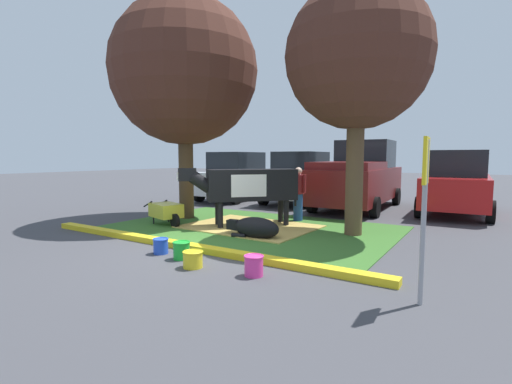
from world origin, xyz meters
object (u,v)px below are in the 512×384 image
at_px(shade_tree_left, 184,72).
at_px(sedan_blue, 457,183).
at_px(sedan_silver, 301,178).
at_px(bucket_green, 182,250).
at_px(hatchback_white, 237,177).
at_px(bucket_pink, 254,265).
at_px(bucket_yellow, 193,259).
at_px(pickup_truck_maroon, 359,177).
at_px(person_handler, 298,193).
at_px(shade_tree_right, 357,58).
at_px(parking_sign, 425,188).
at_px(bucket_blue, 161,246).
at_px(calf_lying, 255,228).
at_px(cow_holstein, 248,185).
at_px(wheelbarrow, 166,211).

height_order(shade_tree_left, sedan_blue, shade_tree_left).
relative_size(shade_tree_left, sedan_silver, 1.43).
distance_m(bucket_green, hatchback_white, 9.33).
distance_m(bucket_pink, sedan_blue, 8.93).
xyz_separation_m(shade_tree_left, bucket_yellow, (3.49, -3.59, -4.10)).
bearing_deg(pickup_truck_maroon, person_handler, -100.30).
height_order(shade_tree_right, parking_sign, shade_tree_right).
height_order(bucket_blue, bucket_pink, bucket_pink).
height_order(calf_lying, hatchback_white, hatchback_white).
relative_size(calf_lying, bucket_pink, 4.09).
bearing_deg(calf_lying, pickup_truck_maroon, 85.54).
height_order(shade_tree_left, shade_tree_right, shade_tree_left).
bearing_deg(bucket_blue, bucket_pink, -4.27).
distance_m(calf_lying, hatchback_white, 7.68).
xyz_separation_m(bucket_blue, bucket_yellow, (1.11, -0.34, -0.01)).
height_order(bucket_green, sedan_silver, sedan_silver).
bearing_deg(parking_sign, cow_holstein, 145.96).
xyz_separation_m(bucket_blue, sedan_blue, (4.30, 8.47, 0.83)).
distance_m(hatchback_white, sedan_silver, 2.83).
height_order(sedan_silver, pickup_truck_maroon, pickup_truck_maroon).
bearing_deg(wheelbarrow, sedan_blue, 44.95).
height_order(person_handler, parking_sign, parking_sign).
distance_m(bucket_pink, sedan_silver, 9.32).
xyz_separation_m(cow_holstein, bucket_blue, (0.13, -3.15, -0.93)).
bearing_deg(bucket_blue, pickup_truck_maroon, 81.14).
height_order(bucket_blue, pickup_truck_maroon, pickup_truck_maroon).
relative_size(person_handler, bucket_pink, 4.75).
xyz_separation_m(bucket_blue, pickup_truck_maroon, (1.27, 8.14, 0.96)).
relative_size(bucket_green, sedan_silver, 0.07).
bearing_deg(bucket_green, wheelbarrow, 140.35).
xyz_separation_m(cow_holstein, bucket_green, (0.73, -3.21, -0.92)).
xyz_separation_m(shade_tree_right, sedan_blue, (1.76, 4.91, -3.03)).
bearing_deg(shade_tree_right, calf_lying, -139.15).
height_order(bucket_blue, bucket_green, bucket_green).
height_order(cow_holstein, bucket_blue, cow_holstein).
bearing_deg(parking_sign, sedan_blue, 91.43).
bearing_deg(bucket_blue, parking_sign, 0.19).
xyz_separation_m(wheelbarrow, bucket_blue, (2.06, -2.13, -0.23)).
bearing_deg(bucket_pink, person_handler, 108.21).
bearing_deg(cow_holstein, wheelbarrow, -152.10).
bearing_deg(hatchback_white, cow_holstein, -52.01).
xyz_separation_m(cow_holstein, calf_lying, (0.93, -1.10, -0.84)).
relative_size(wheelbarrow, hatchback_white, 0.36).
bearing_deg(sedan_blue, sedan_silver, 179.66).
distance_m(bucket_green, bucket_pink, 1.60).
relative_size(calf_lying, sedan_blue, 0.30).
distance_m(calf_lying, bucket_blue, 2.20).
distance_m(cow_holstein, person_handler, 1.65).
distance_m(bucket_blue, bucket_yellow, 1.16).
relative_size(hatchback_white, sedan_blue, 1.00).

